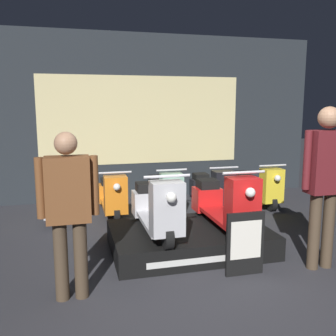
{
  "coord_description": "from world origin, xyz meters",
  "views": [
    {
      "loc": [
        -1.36,
        -3.17,
        1.85
      ],
      "look_at": [
        0.02,
        2.17,
        0.91
      ],
      "focal_mm": 40.0,
      "sensor_mm": 36.0,
      "label": 1
    }
  ],
  "objects_px": {
    "scooter_backrow_2": "(164,193)",
    "person_left_browsing": "(68,204)",
    "scooter_display_left": "(156,208)",
    "scooter_display_right": "(224,203)",
    "scooter_backrow_4": "(257,187)",
    "price_sign_board": "(245,244)",
    "scooter_backrow_0": "(57,199)",
    "person_right_browsing": "(325,175)",
    "scooter_backrow_3": "(212,190)",
    "scooter_backrow_1": "(112,196)"
  },
  "relations": [
    {
      "from": "scooter_backrow_2",
      "to": "person_left_browsing",
      "type": "relative_size",
      "value": 0.96
    },
    {
      "from": "scooter_display_left",
      "to": "scooter_display_right",
      "type": "xyz_separation_m",
      "value": [
        0.89,
        0.0,
        0.0
      ]
    },
    {
      "from": "scooter_backrow_4",
      "to": "price_sign_board",
      "type": "distance_m",
      "value": 3.15
    },
    {
      "from": "scooter_display_right",
      "to": "person_left_browsing",
      "type": "relative_size",
      "value": 0.96
    },
    {
      "from": "scooter_backrow_0",
      "to": "person_right_browsing",
      "type": "distance_m",
      "value": 4.13
    },
    {
      "from": "scooter_display_left",
      "to": "person_right_browsing",
      "type": "height_order",
      "value": "person_right_browsing"
    },
    {
      "from": "person_left_browsing",
      "to": "scooter_display_left",
      "type": "bearing_deg",
      "value": 39.29
    },
    {
      "from": "scooter_backrow_3",
      "to": "price_sign_board",
      "type": "bearing_deg",
      "value": -103.81
    },
    {
      "from": "scooter_backrow_3",
      "to": "scooter_backrow_0",
      "type": "bearing_deg",
      "value": 180.0
    },
    {
      "from": "scooter_backrow_1",
      "to": "scooter_backrow_2",
      "type": "distance_m",
      "value": 0.91
    },
    {
      "from": "person_left_browsing",
      "to": "person_right_browsing",
      "type": "bearing_deg",
      "value": -0.0
    },
    {
      "from": "scooter_display_right",
      "to": "scooter_backrow_3",
      "type": "height_order",
      "value": "scooter_display_right"
    },
    {
      "from": "scooter_display_right",
      "to": "scooter_backrow_4",
      "type": "relative_size",
      "value": 1.0
    },
    {
      "from": "scooter_display_left",
      "to": "scooter_backrow_3",
      "type": "height_order",
      "value": "scooter_display_left"
    },
    {
      "from": "scooter_backrow_4",
      "to": "scooter_backrow_3",
      "type": "bearing_deg",
      "value": 180.0
    },
    {
      "from": "scooter_backrow_0",
      "to": "person_left_browsing",
      "type": "height_order",
      "value": "person_left_browsing"
    },
    {
      "from": "scooter_display_left",
      "to": "scooter_display_right",
      "type": "height_order",
      "value": "same"
    },
    {
      "from": "person_left_browsing",
      "to": "person_right_browsing",
      "type": "height_order",
      "value": "person_right_browsing"
    },
    {
      "from": "scooter_display_right",
      "to": "scooter_backrow_2",
      "type": "height_order",
      "value": "scooter_display_right"
    },
    {
      "from": "scooter_display_left",
      "to": "scooter_backrow_3",
      "type": "relative_size",
      "value": 1.0
    },
    {
      "from": "scooter_backrow_3",
      "to": "person_left_browsing",
      "type": "bearing_deg",
      "value": -132.11
    },
    {
      "from": "scooter_display_left",
      "to": "person_left_browsing",
      "type": "distance_m",
      "value": 1.37
    },
    {
      "from": "scooter_backrow_1",
      "to": "price_sign_board",
      "type": "xyz_separation_m",
      "value": [
        1.14,
        -2.73,
        0.04
      ]
    },
    {
      "from": "scooter_display_left",
      "to": "scooter_backrow_4",
      "type": "xyz_separation_m",
      "value": [
        2.39,
        1.93,
        -0.29
      ]
    },
    {
      "from": "scooter_backrow_0",
      "to": "scooter_backrow_2",
      "type": "height_order",
      "value": "same"
    },
    {
      "from": "scooter_display_right",
      "to": "scooter_backrow_3",
      "type": "xyz_separation_m",
      "value": [
        0.59,
        1.93,
        -0.29
      ]
    },
    {
      "from": "scooter_display_right",
      "to": "price_sign_board",
      "type": "bearing_deg",
      "value": -96.02
    },
    {
      "from": "scooter_display_left",
      "to": "scooter_backrow_4",
      "type": "bearing_deg",
      "value": 39.0
    },
    {
      "from": "scooter_display_left",
      "to": "scooter_backrow_3",
      "type": "distance_m",
      "value": 2.45
    },
    {
      "from": "scooter_backrow_2",
      "to": "scooter_backrow_0",
      "type": "bearing_deg",
      "value": 180.0
    },
    {
      "from": "person_right_browsing",
      "to": "price_sign_board",
      "type": "xyz_separation_m",
      "value": [
        -0.92,
        0.04,
        -0.72
      ]
    },
    {
      "from": "person_right_browsing",
      "to": "price_sign_board",
      "type": "relative_size",
      "value": 2.59
    },
    {
      "from": "price_sign_board",
      "to": "person_left_browsing",
      "type": "bearing_deg",
      "value": -178.7
    },
    {
      "from": "scooter_backrow_4",
      "to": "scooter_display_right",
      "type": "bearing_deg",
      "value": -127.71
    },
    {
      "from": "scooter_display_right",
      "to": "scooter_backrow_4",
      "type": "distance_m",
      "value": 2.46
    },
    {
      "from": "person_left_browsing",
      "to": "scooter_backrow_2",
      "type": "bearing_deg",
      "value": 60.04
    },
    {
      "from": "scooter_display_right",
      "to": "scooter_backrow_1",
      "type": "distance_m",
      "value": 2.31
    },
    {
      "from": "scooter_backrow_3",
      "to": "scooter_backrow_4",
      "type": "xyz_separation_m",
      "value": [
        0.91,
        0.0,
        0.0
      ]
    },
    {
      "from": "scooter_display_right",
      "to": "scooter_backrow_3",
      "type": "bearing_deg",
      "value": 73.11
    },
    {
      "from": "scooter_backrow_2",
      "to": "scooter_backrow_3",
      "type": "height_order",
      "value": "same"
    },
    {
      "from": "scooter_backrow_1",
      "to": "price_sign_board",
      "type": "distance_m",
      "value": 2.96
    },
    {
      "from": "scooter_backrow_1",
      "to": "price_sign_board",
      "type": "relative_size",
      "value": 2.19
    },
    {
      "from": "scooter_backrow_0",
      "to": "person_left_browsing",
      "type": "relative_size",
      "value": 0.96
    },
    {
      "from": "scooter_display_right",
      "to": "scooter_backrow_1",
      "type": "bearing_deg",
      "value": 122.42
    },
    {
      "from": "scooter_backrow_1",
      "to": "scooter_backrow_2",
      "type": "relative_size",
      "value": 1.0
    },
    {
      "from": "person_left_browsing",
      "to": "price_sign_board",
      "type": "bearing_deg",
      "value": 1.3
    },
    {
      "from": "scooter_backrow_1",
      "to": "person_right_browsing",
      "type": "bearing_deg",
      "value": -53.36
    },
    {
      "from": "scooter_backrow_0",
      "to": "scooter_display_right",
      "type": "bearing_deg",
      "value": -42.15
    },
    {
      "from": "scooter_backrow_2",
      "to": "scooter_backrow_4",
      "type": "bearing_deg",
      "value": 0.0
    },
    {
      "from": "scooter_display_left",
      "to": "person_right_browsing",
      "type": "distance_m",
      "value": 1.98
    }
  ]
}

